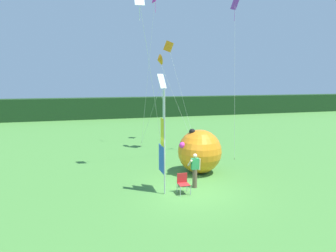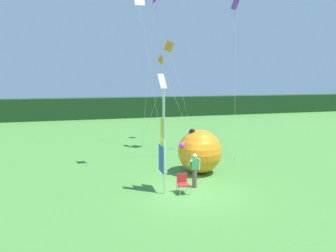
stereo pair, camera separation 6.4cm
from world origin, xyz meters
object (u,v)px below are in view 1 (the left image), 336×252
Objects in this scene: person_mid_field at (193,143)px; kite_magenta_diamond_3 at (154,6)px; kite_white_diamond_2 at (142,17)px; kite_white_diamond_0 at (161,83)px; folding_chair at (183,182)px; banner_flag at (163,143)px; inflatable_balloon at (200,151)px; kite_purple_diamond_4 at (235,18)px; kite_orange_box_5 at (169,47)px; person_near_banner at (195,170)px; kite_orange_delta_1 at (159,60)px.

kite_magenta_diamond_3 reaches higher than person_mid_field.
kite_white_diamond_2 is 6.55m from kite_magenta_diamond_3.
kite_magenta_diamond_3 reaches higher than kite_white_diamond_0.
kite_white_diamond_2 is (-0.94, 4.40, 7.99)m from folding_chair.
folding_chair is (0.84, -0.40, -1.76)m from banner_flag.
kite_purple_diamond_4 reaches higher than inflatable_balloon.
person_mid_field is at bearing -89.12° from kite_orange_box_5.
folding_chair is at bearing -98.37° from kite_white_diamond_0.
kite_magenta_diamond_3 reaches higher than folding_chair.
person_near_banner is 0.20× the size of kite_orange_box_5.
kite_magenta_diamond_3 is (1.16, 10.28, 9.98)m from folding_chair.
kite_white_diamond_2 is at bearing -109.65° from kite_magenta_diamond_3.
kite_magenta_diamond_3 is 3.44m from kite_orange_box_5.
kite_purple_diamond_4 is at bearing 42.00° from inflatable_balloon.
inflatable_balloon is 8.01m from kite_white_diamond_2.
person_mid_field is at bearing 70.43° from person_near_banner.
banner_flag reaches higher than person_mid_field.
person_near_banner is 2.39m from inflatable_balloon.
folding_chair is (-0.76, -0.51, -0.37)m from person_near_banner.
kite_magenta_diamond_3 is at bearing 95.37° from kite_white_diamond_0.
kite_orange_delta_1 is at bearing 145.72° from kite_purple_diamond_4.
kite_white_diamond_0 is at bearing 95.06° from inflatable_balloon.
kite_purple_diamond_4 reaches higher than person_mid_field.
person_near_banner is at bearing -109.57° from person_mid_field.
kite_orange_box_5 is (1.52, 1.46, -2.72)m from kite_magenta_diamond_3.
inflatable_balloon is 0.26× the size of kite_white_diamond_2.
inflatable_balloon is at bearing -104.63° from person_mid_field.
person_near_banner is 0.17× the size of kite_white_diamond_2.
kite_white_diamond_2 reaches higher than inflatable_balloon.
kite_orange_delta_1 is 5.83m from kite_purple_diamond_4.
kite_magenta_diamond_3 is (0.01, 1.45, 4.00)m from kite_orange_delta_1.
kite_orange_box_5 is (1.39, 2.92, 2.91)m from kite_white_diamond_0.
kite_white_diamond_0 is (-0.55, 6.20, 3.66)m from inflatable_balloon.
kite_white_diamond_0 is at bearing -4.67° from kite_orange_delta_1.
inflatable_balloon is at bearing 62.79° from person_near_banner.
kite_magenta_diamond_3 reaches higher than inflatable_balloon.
kite_white_diamond_0 is 0.58× the size of kite_white_diamond_2.
kite_white_diamond_0 is 1.64m from kite_orange_delta_1.
kite_white_diamond_2 reaches higher than kite_orange_delta_1.
kite_magenta_diamond_3 is at bearing 134.44° from kite_purple_diamond_4.
kite_orange_delta_1 is (1.98, 8.43, 4.23)m from banner_flag.
kite_purple_diamond_4 is (2.70, -0.27, 8.15)m from person_mid_field.
person_mid_field is at bearing 65.77° from folding_chair.
kite_white_diamond_2 is (-1.70, 3.90, 7.62)m from person_near_banner.
person_near_banner is 0.14× the size of kite_magenta_diamond_3.
inflatable_balloon is (2.68, 2.22, -1.07)m from banner_flag.
person_near_banner is 5.99m from person_mid_field.
folding_chair is at bearing -114.23° from person_mid_field.
person_near_banner is 10.05m from kite_orange_delta_1.
person_mid_field is 1.91× the size of folding_chair.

